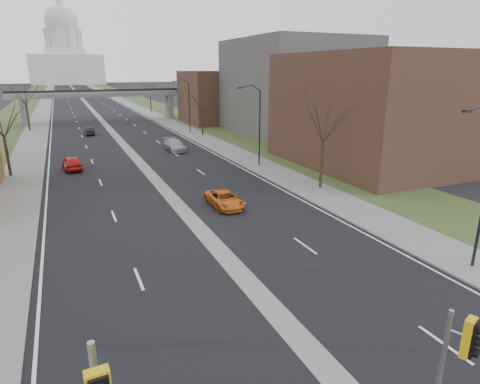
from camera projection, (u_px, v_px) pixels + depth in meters
road_surface at (83, 99)px, 143.17m from camera, size 20.00×600.00×0.01m
median_strip at (83, 99)px, 143.18m from camera, size 1.20×600.00×0.02m
sidewalk_right at (117, 98)px, 147.79m from camera, size 4.00×600.00×0.12m
sidewalk_left at (46, 100)px, 138.53m from camera, size 4.00×600.00×0.12m
grass_verge_right at (134, 98)px, 150.10m from camera, size 8.00×600.00×0.10m
grass_verge_left at (26, 101)px, 136.22m from camera, size 8.00×600.00×0.10m
commercial_block_near at (376, 110)px, 43.95m from camera, size 16.00×20.00×12.00m
commercial_block_mid at (294, 87)px, 66.04m from camera, size 18.00×22.00×15.00m
commercial_block_far at (221, 97)px, 80.21m from camera, size 14.00×14.00×10.00m
pedestrian_bridge at (101, 98)px, 80.52m from camera, size 34.00×3.00×6.45m
capitol at (66, 57)px, 286.44m from camera, size 48.00×42.00×55.75m
streetlight_mid at (253, 103)px, 42.15m from camera, size 2.61×0.20×8.70m
streetlight_far at (184, 91)px, 64.89m from camera, size 2.61×0.20×8.70m
tree_left_b at (0, 114)px, 38.36m from camera, size 6.75×6.75×8.81m
tree_left_c at (24, 89)px, 67.86m from camera, size 7.65×7.65×9.99m
tree_right_a at (325, 114)px, 34.27m from camera, size 7.20×7.20×9.40m
tree_right_b at (202, 99)px, 63.38m from camera, size 6.30×6.30×8.22m
tree_right_c at (149, 83)px, 98.01m from camera, size 7.65×7.65×9.99m
signal_pole_median at (454, 364)px, 9.99m from camera, size 0.66×0.78×4.68m
car_left_near at (72, 163)px, 42.82m from camera, size 2.09×4.53×1.50m
car_left_far at (89, 131)px, 65.53m from camera, size 1.45×3.82×1.24m
car_right_near at (224, 199)px, 31.23m from camera, size 2.10×4.43×1.22m
car_right_mid at (175, 145)px, 52.73m from camera, size 2.22×5.14×1.47m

